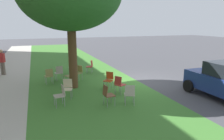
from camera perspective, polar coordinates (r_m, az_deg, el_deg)
The scene contains 15 objects.
ground at distance 12.18m, azimuth 8.16°, elevation -3.05°, with size 80.00×80.00×0.00m, color #424247.
grass_verge at distance 11.04m, azimuth -6.60°, elevation -4.66°, with size 48.00×6.00×0.01m, color #3D752D.
chair_0 at distance 12.44m, azimuth -14.64°, elevation -0.53°, with size 0.49×0.49×0.88m.
chair_1 at distance 13.87m, azimuth -10.99°, elevation 1.00°, with size 0.49×0.49×0.88m.
chair_2 at distance 10.53m, azimuth -0.87°, elevation -2.51°, with size 0.59×0.59×0.88m.
chair_3 at distance 9.38m, azimuth -12.41°, elevation -4.74°, with size 0.53×0.52×0.88m.
chair_4 at distance 11.85m, azimuth -17.27°, elevation -1.35°, with size 0.48×0.48×0.88m.
chair_5 at distance 13.97m, azimuth -6.11°, elevation 1.25°, with size 0.56×0.56×0.88m.
chair_6 at distance 8.34m, azimuth -1.24°, elevation -6.65°, with size 0.45×0.45×0.88m.
chair_7 at distance 8.43m, azimuth 4.98°, elevation -6.48°, with size 0.54×0.53×0.88m.
chair_8 at distance 9.74m, azimuth 2.07°, elevation -3.78°, with size 0.56×0.57×0.88m.
chair_9 at distance 8.59m, azimuth -14.18°, elevation -6.48°, with size 0.46×0.47×0.88m.
chair_10 at distance 11.73m, azimuth -11.70°, elevation -1.18°, with size 0.55×0.55×0.88m.
chair_11 at distance 12.31m, azimuth -9.36°, elevation -0.42°, with size 0.59×0.59×0.88m.
pedestrian_0 at distance 15.11m, azimuth -28.46°, elevation 2.21°, with size 0.35×0.41×1.69m.
Camera 1 is at (-10.22, 5.74, 3.29)m, focal length 32.59 mm.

